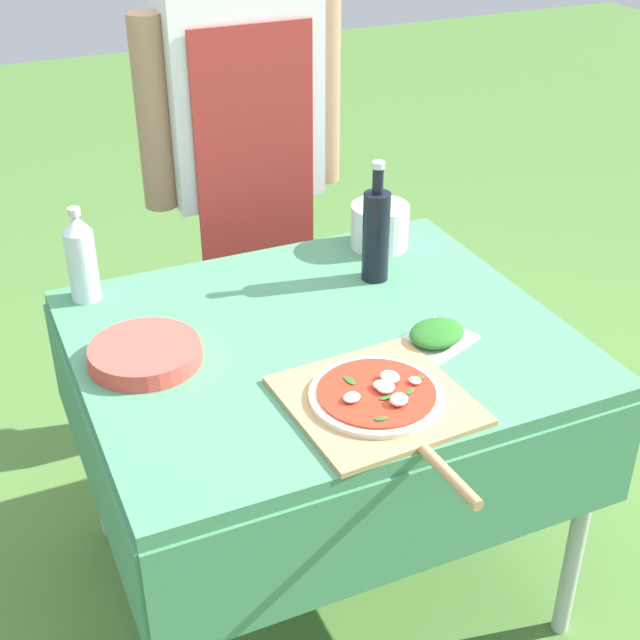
{
  "coord_description": "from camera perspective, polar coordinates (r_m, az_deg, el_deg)",
  "views": [
    {
      "loc": [
        -0.72,
        -1.62,
        1.88
      ],
      "look_at": [
        -0.0,
        0.0,
        0.83
      ],
      "focal_mm": 50.0,
      "sensor_mm": 36.0,
      "label": 1
    }
  ],
  "objects": [
    {
      "name": "plate_stack",
      "position": [
        2.01,
        -11.14,
        -2.11
      ],
      "size": [
        0.26,
        0.26,
        0.04
      ],
      "color": "#DB4C42",
      "rests_on": "prep_table"
    },
    {
      "name": "prep_table",
      "position": [
        2.13,
        0.06,
        -2.95
      ],
      "size": [
        1.13,
        0.97,
        0.79
      ],
      "color": "#478960",
      "rests_on": "ground"
    },
    {
      "name": "ground_plane",
      "position": [
        2.58,
        0.05,
        -16.07
      ],
      "size": [
        12.0,
        12.0,
        0.0
      ],
      "primitive_type": "plane",
      "color": "#517F38"
    },
    {
      "name": "oil_bottle",
      "position": [
        2.27,
        3.61,
        5.55
      ],
      "size": [
        0.07,
        0.07,
        0.32
      ],
      "color": "black",
      "rests_on": "prep_table"
    },
    {
      "name": "herb_container",
      "position": [
        2.06,
        7.47,
        -0.92
      ],
      "size": [
        0.21,
        0.19,
        0.04
      ],
      "rotation": [
        0.0,
        0.0,
        0.39
      ],
      "color": "silver",
      "rests_on": "prep_table"
    },
    {
      "name": "mixing_tub",
      "position": [
        2.47,
        3.84,
        6.04
      ],
      "size": [
        0.16,
        0.16,
        0.12
      ],
      "primitive_type": "cylinder",
      "color": "silver",
      "rests_on": "prep_table"
    },
    {
      "name": "water_bottle",
      "position": [
        2.25,
        -15.05,
        3.91
      ],
      "size": [
        0.07,
        0.07,
        0.24
      ],
      "color": "silver",
      "rests_on": "prep_table"
    },
    {
      "name": "person_cook",
      "position": [
        2.7,
        -4.89,
        10.97
      ],
      "size": [
        0.62,
        0.2,
        1.65
      ],
      "rotation": [
        0.0,
        0.0,
        3.14
      ],
      "color": "#4C4C51",
      "rests_on": "ground"
    },
    {
      "name": "pizza_on_peel",
      "position": [
        1.84,
        3.8,
        -5.11
      ],
      "size": [
        0.38,
        0.55,
        0.06
      ],
      "rotation": [
        0.0,
        0.0,
        0.06
      ],
      "color": "tan",
      "rests_on": "prep_table"
    }
  ]
}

